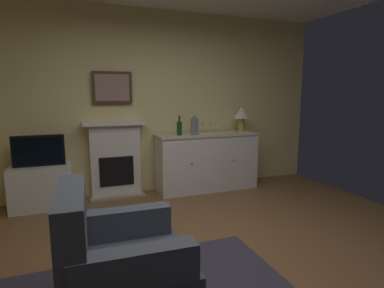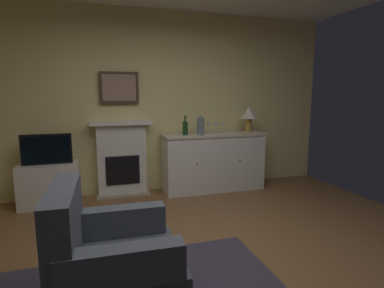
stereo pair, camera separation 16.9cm
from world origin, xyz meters
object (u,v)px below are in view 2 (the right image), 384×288
sideboard_cabinet (213,162)px  vase_decorative (200,125)px  framed_picture (119,88)px  armchair (110,263)px  table_lamp (249,115)px  wine_bottle (185,128)px  tv_cabinet (50,185)px  wine_glass_center (216,126)px  tv_set (47,149)px  fireplace_unit (122,158)px  wine_glass_left (209,126)px  wine_glass_right (223,125)px

sideboard_cabinet → vase_decorative: bearing=-167.8°
framed_picture → vase_decorative: 1.30m
armchair → table_lamp: bearing=46.7°
wine_bottle → table_lamp: bearing=1.9°
tv_cabinet → armchair: (0.67, -2.42, 0.10)m
framed_picture → armchair: (-0.31, -2.63, -1.19)m
sideboard_cabinet → tv_cabinet: (-2.35, 0.02, -0.16)m
wine_glass_center → tv_set: wine_glass_center is taller
wine_bottle → tv_cabinet: 2.01m
table_lamp → tv_cabinet: bearing=179.7°
fireplace_unit → tv_cabinet: (-0.97, -0.16, -0.26)m
wine_glass_left → armchair: (-1.60, -2.43, -0.62)m
wine_glass_right → vase_decorative: bearing=-173.4°
sideboard_cabinet → wine_glass_right: (0.14, -0.01, 0.56)m
tv_set → armchair: size_ratio=0.67×
framed_picture → fireplace_unit: bearing=-90.0°
wine_glass_left → tv_cabinet: size_ratio=0.22×
vase_decorative → tv_set: (-2.12, 0.04, -0.25)m
wine_glass_center → armchair: bearing=-125.6°
wine_glass_left → sideboard_cabinet: bearing=-15.1°
wine_glass_left → tv_set: wine_glass_left is taller
wine_bottle → wine_glass_left: size_ratio=1.76×
fireplace_unit → wine_glass_left: (1.30, -0.16, 0.46)m
framed_picture → wine_glass_left: (1.30, -0.20, -0.57)m
framed_picture → vase_decorative: framed_picture is taller
sideboard_cabinet → armchair: armchair is taller
framed_picture → table_lamp: size_ratio=1.37×
table_lamp → wine_glass_center: 0.58m
vase_decorative → wine_bottle: bearing=176.2°
armchair → tv_cabinet: bearing=105.4°
wine_bottle → tv_set: 1.90m
framed_picture → tv_cabinet: 1.63m
fireplace_unit → wine_glass_center: fireplace_unit is taller
wine_glass_center → tv_set: 2.39m
table_lamp → vase_decorative: bearing=-176.5°
framed_picture → wine_glass_right: size_ratio=3.33×
table_lamp → wine_glass_center: bearing=-177.9°
wine_glass_center → tv_set: size_ratio=0.27×
wine_bottle → tv_set: (-1.88, 0.03, -0.22)m
wine_bottle → armchair: (-1.21, -2.37, -0.61)m
sideboard_cabinet → table_lamp: size_ratio=3.94×
sideboard_cabinet → armchair: size_ratio=1.72×
wine_bottle → armchair: size_ratio=0.32×
armchair → wine_glass_right: bearing=52.8°
sideboard_cabinet → vase_decorative: 0.63m
wine_glass_right → vase_decorative: vase_decorative is taller
sideboard_cabinet → wine_glass_center: bearing=-32.5°
wine_glass_center → wine_bottle: bearing=-178.4°
sideboard_cabinet → wine_glass_center: 0.56m
wine_glass_right → armchair: size_ratio=0.18×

